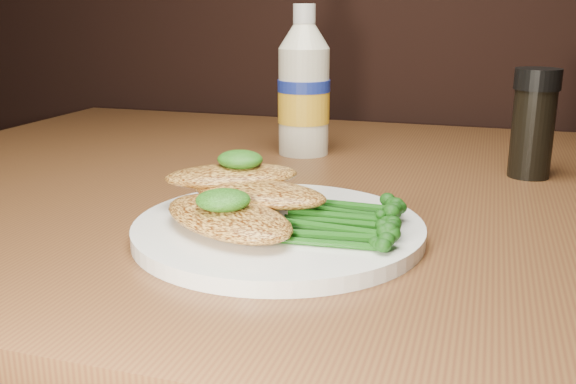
% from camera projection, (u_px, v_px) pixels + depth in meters
% --- Properties ---
extents(plate, '(0.24, 0.24, 0.01)m').
position_uv_depth(plate, '(279.00, 229.00, 0.53)').
color(plate, white).
rests_on(plate, dining_table).
extents(chicken_front, '(0.15, 0.13, 0.02)m').
position_uv_depth(chicken_front, '(228.00, 217.00, 0.51)').
color(chicken_front, gold).
rests_on(chicken_front, plate).
extents(chicken_mid, '(0.13, 0.08, 0.02)m').
position_uv_depth(chicken_mid, '(258.00, 193.00, 0.55)').
color(chicken_mid, gold).
rests_on(chicken_mid, plate).
extents(chicken_back, '(0.13, 0.11, 0.02)m').
position_uv_depth(chicken_back, '(232.00, 176.00, 0.57)').
color(chicken_back, gold).
rests_on(chicken_back, plate).
extents(pesto_front, '(0.05, 0.05, 0.02)m').
position_uv_depth(pesto_front, '(223.00, 200.00, 0.50)').
color(pesto_front, black).
rests_on(pesto_front, chicken_front).
extents(pesto_back, '(0.05, 0.05, 0.02)m').
position_uv_depth(pesto_back, '(240.00, 159.00, 0.58)').
color(pesto_back, black).
rests_on(pesto_back, chicken_back).
extents(broccolini_bundle, '(0.14, 0.12, 0.02)m').
position_uv_depth(broccolini_bundle, '(340.00, 218.00, 0.52)').
color(broccolini_bundle, '#174F11').
rests_on(broccolini_bundle, plate).
extents(mayo_bottle, '(0.08, 0.08, 0.19)m').
position_uv_depth(mayo_bottle, '(304.00, 81.00, 0.82)').
color(mayo_bottle, '#F1EBCD').
rests_on(mayo_bottle, dining_table).
extents(pepper_grinder, '(0.06, 0.06, 0.12)m').
position_uv_depth(pepper_grinder, '(533.00, 124.00, 0.71)').
color(pepper_grinder, black).
rests_on(pepper_grinder, dining_table).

